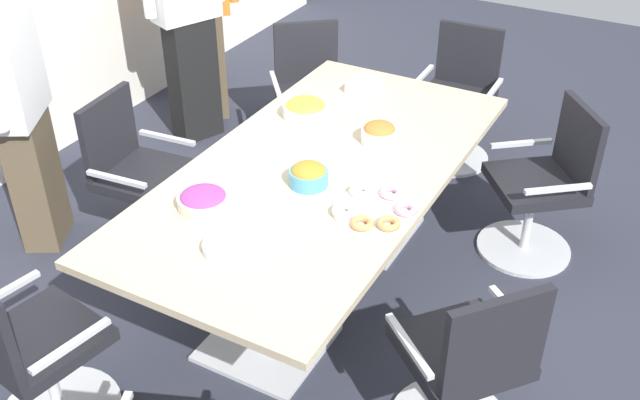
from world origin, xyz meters
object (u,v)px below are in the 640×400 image
office_chair_3 (310,101)px  office_chair_4 (139,182)px  snack_bowl_chips_yellow (305,109)px  snack_bowl_chips_orange (309,175)px  office_chair_2 (457,103)px  person_standing_3 (197,3)px  office_chair_1 (543,191)px  office_chair_0 (466,370)px  person_standing_1 (18,105)px  conference_table (320,188)px  office_chair_5 (32,356)px  plate_stack (225,247)px  donut_platter (375,209)px  person_standing_2 (186,5)px  napkin_pile (363,86)px  snack_bowl_pretzels (379,133)px  snack_bowl_candy_mix (203,199)px

office_chair_3 → office_chair_4: 1.43m
snack_bowl_chips_yellow → snack_bowl_chips_orange: (-0.61, -0.36, 0.00)m
office_chair_2 → snack_bowl_chips_yellow: bearing=67.6°
office_chair_2 → person_standing_3: 1.98m
office_chair_1 → office_chair_0: bearing=144.4°
person_standing_1 → snack_bowl_chips_orange: (0.23, -1.66, -0.08)m
office_chair_4 → conference_table: bearing=91.8°
snack_bowl_chips_orange → office_chair_5: bearing=153.4°
person_standing_3 → plate_stack: person_standing_3 is taller
office_chair_5 → person_standing_1: size_ratio=0.54×
person_standing_3 → snack_bowl_chips_yellow: 1.69m
donut_platter → snack_bowl_chips_yellow: bearing=47.9°
person_standing_2 → office_chair_5: bearing=44.7°
person_standing_2 → snack_bowl_chips_yellow: (-0.64, -1.29, -0.18)m
office_chair_2 → napkin_pile: bearing=65.3°
office_chair_4 → snack_bowl_pretzels: bearing=106.5°
snack_bowl_candy_mix → napkin_pile: 1.47m
office_chair_0 → person_standing_2: 3.20m
office_chair_3 → snack_bowl_chips_orange: office_chair_3 is taller
office_chair_0 → office_chair_4: (0.48, 2.12, 0.00)m
office_chair_1 → office_chair_5: bearing=107.7°
person_standing_3 → office_chair_1: bearing=126.6°
conference_table → person_standing_1: 1.70m
person_standing_2 → snack_bowl_candy_mix: (-1.65, -1.32, -0.20)m
office_chair_5 → napkin_pile: bearing=90.0°
office_chair_0 → plate_stack: bearing=139.6°
person_standing_2 → snack_bowl_chips_yellow: size_ratio=7.43×
office_chair_4 → donut_platter: 1.56m
office_chair_0 → person_standing_2: size_ratio=0.49×
conference_table → person_standing_3: (1.36, 1.75, 0.27)m
office_chair_0 → snack_bowl_chips_orange: size_ratio=4.87×
office_chair_0 → office_chair_3: same height
snack_bowl_chips_yellow → snack_bowl_pretzels: (-0.07, -0.48, 0.00)m
person_standing_3 → napkin_pile: 1.63m
office_chair_2 → person_standing_3: person_standing_3 is taller
snack_bowl_chips_orange → donut_platter: snack_bowl_chips_orange is taller
office_chair_4 → snack_bowl_chips_orange: bearing=82.9°
office_chair_3 → plate_stack: size_ratio=4.71×
office_chair_3 → office_chair_4: size_ratio=1.00×
conference_table → office_chair_4: 1.13m
office_chair_1 → person_standing_2: bearing=47.0°
snack_bowl_candy_mix → office_chair_1: bearing=-40.9°
person_standing_2 → snack_bowl_chips_yellow: bearing=85.9°
office_chair_4 → snack_bowl_chips_yellow: size_ratio=3.62×
office_chair_2 → snack_bowl_pretzels: bearing=88.7°
snack_bowl_candy_mix → snack_bowl_chips_orange: bearing=-39.7°
office_chair_5 → snack_bowl_chips_yellow: office_chair_5 is taller
office_chair_0 → office_chair_2: same height
office_chair_1 → donut_platter: office_chair_1 is taller
office_chair_3 → snack_bowl_pretzels: bearing=96.7°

